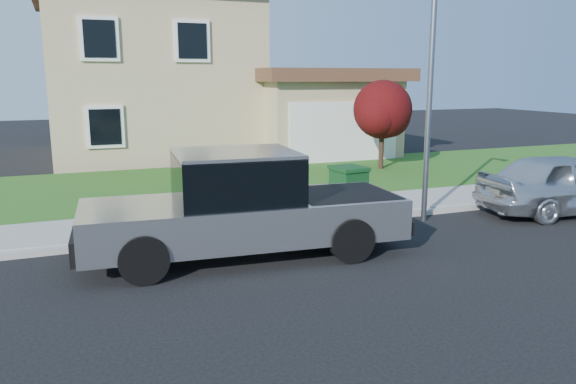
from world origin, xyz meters
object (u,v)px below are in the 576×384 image
(sedan, at_px, (568,183))
(trash_bin, at_px, (348,190))
(pickup_truck, at_px, (243,208))
(woman, at_px, (233,195))
(ornamental_tree, at_px, (383,112))
(street_lamp, at_px, (432,87))

(sedan, xyz_separation_m, trash_bin, (-5.34, 1.40, -0.03))
(trash_bin, bearing_deg, pickup_truck, -158.51)
(pickup_truck, height_order, woman, pickup_truck)
(woman, relative_size, trash_bin, 1.66)
(pickup_truck, bearing_deg, ornamental_tree, 49.19)
(trash_bin, height_order, street_lamp, street_lamp)
(woman, bearing_deg, pickup_truck, 89.13)
(woman, relative_size, ornamental_tree, 0.60)
(sedan, relative_size, street_lamp, 0.82)
(sedan, distance_m, trash_bin, 5.52)
(ornamental_tree, xyz_separation_m, trash_bin, (-4.39, -5.81, -1.37))
(pickup_truck, relative_size, sedan, 1.39)
(woman, bearing_deg, ornamental_tree, -132.37)
(woman, relative_size, street_lamp, 0.35)
(pickup_truck, height_order, street_lamp, street_lamp)
(trash_bin, bearing_deg, woman, 179.48)
(woman, height_order, ornamental_tree, ornamental_tree)
(street_lamp, bearing_deg, trash_bin, 131.34)
(sedan, bearing_deg, street_lamp, 86.73)
(pickup_truck, bearing_deg, street_lamp, 14.89)
(sedan, bearing_deg, pickup_truck, 98.43)
(sedan, xyz_separation_m, street_lamp, (-3.67, 0.66, 2.34))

